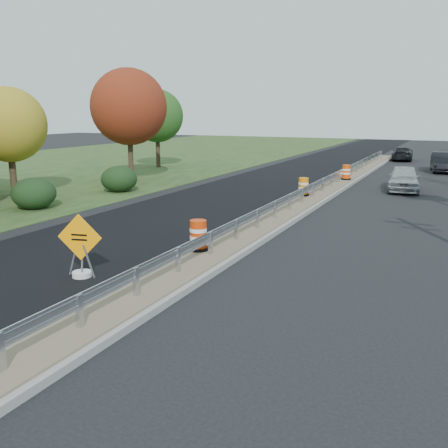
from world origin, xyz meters
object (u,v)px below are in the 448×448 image
at_px(car_dark_far, 402,154).
at_px(barrel_median_near, 198,236).
at_px(car_dark_mid, 443,162).
at_px(caution_sign, 81,261).
at_px(barrel_median_far, 346,173).
at_px(car_silver, 404,178).
at_px(barrel_median_mid, 303,187).

bearing_deg(car_dark_far, barrel_median_near, 81.91).
xyz_separation_m(barrel_median_near, car_dark_mid, (6.21, 28.48, 0.05)).
relative_size(caution_sign, car_dark_mid, 0.40).
height_order(barrel_median_far, car_silver, car_silver).
bearing_deg(barrel_median_near, barrel_median_far, 87.83).
bearing_deg(car_dark_mid, car_silver, -105.62).
distance_m(barrel_median_near, car_dark_far, 36.92).
xyz_separation_m(caution_sign, barrel_median_near, (2.04, 3.19, 0.23)).
relative_size(car_dark_mid, car_dark_far, 1.00).
xyz_separation_m(car_dark_mid, car_dark_far, (-3.86, 8.36, -0.09)).
relative_size(barrel_median_mid, car_dark_far, 0.21).
xyz_separation_m(barrel_median_near, barrel_median_mid, (0.00, 11.77, -0.02)).
bearing_deg(car_silver, barrel_median_mid, -135.47).
height_order(caution_sign, barrel_median_far, caution_sign).
height_order(barrel_median_far, car_dark_mid, car_dark_mid).
distance_m(caution_sign, barrel_median_mid, 15.10).
xyz_separation_m(barrel_median_mid, car_dark_far, (2.35, 25.07, -0.03)).
bearing_deg(barrel_median_near, car_dark_mid, 77.71).
height_order(barrel_median_mid, car_dark_far, car_dark_far).
relative_size(barrel_median_near, barrel_median_far, 1.02).
distance_m(barrel_median_near, barrel_median_mid, 11.77).
bearing_deg(barrel_median_mid, car_dark_mid, 69.63).
distance_m(caution_sign, car_dark_mid, 32.73).
height_order(barrel_median_near, car_dark_far, car_dark_far).
bearing_deg(caution_sign, car_dark_mid, 61.70).
bearing_deg(car_dark_far, barrel_median_far, 80.32).
relative_size(barrel_median_far, car_dark_mid, 0.21).
height_order(barrel_median_near, car_silver, car_silver).
relative_size(barrel_median_far, car_dark_far, 0.21).
distance_m(caution_sign, car_dark_far, 40.27).
xyz_separation_m(caution_sign, car_dark_mid, (8.25, 31.67, 0.28)).
bearing_deg(barrel_median_mid, barrel_median_near, -90.00).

